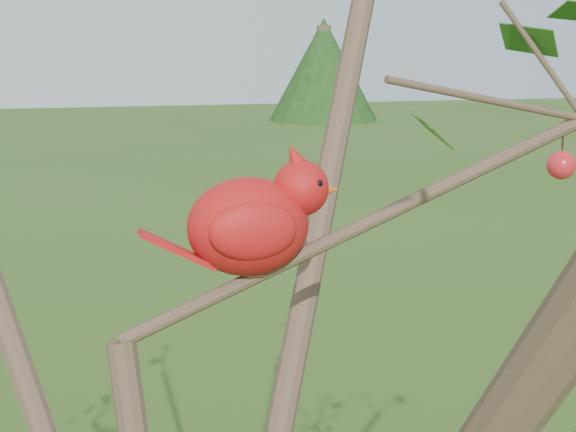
% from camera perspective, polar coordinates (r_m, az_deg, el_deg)
% --- Properties ---
extents(crabapple_tree, '(2.35, 2.05, 2.95)m').
position_cam_1_polar(crabapple_tree, '(0.92, -5.23, 0.28)').
color(crabapple_tree, '#413223').
rests_on(crabapple_tree, ground).
extents(cardinal, '(0.25, 0.13, 0.17)m').
position_cam_1_polar(cardinal, '(1.05, -2.17, -0.32)').
color(cardinal, red).
rests_on(cardinal, ground).
extents(distant_trees, '(38.90, 11.20, 3.62)m').
position_cam_1_polar(distant_trees, '(25.45, -15.72, 8.31)').
color(distant_trees, '#413223').
rests_on(distant_trees, ground).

